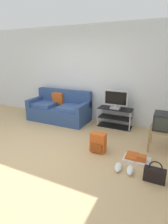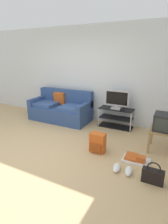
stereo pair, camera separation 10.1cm
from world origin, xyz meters
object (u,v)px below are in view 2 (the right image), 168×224
(side_table, at_px, (163,133))
(floor_tray, at_px, (136,159))
(handbag, at_px, (153,176))
(couch, at_px, (61,109))
(flat_tv, at_px, (117,100))
(backpack, at_px, (98,143))
(tv_stand, at_px, (116,118))
(sneakers_pair, at_px, (123,169))
(crt_tv, at_px, (164,122))

(side_table, distance_m, floor_tray, 0.81)
(handbag, bearing_deg, side_table, 88.99)
(couch, relative_size, flat_tv, 2.86)
(backpack, height_order, handbag, backpack)
(tv_stand, relative_size, backpack, 2.28)
(sneakers_pair, bearing_deg, couch, 144.33)
(crt_tv, relative_size, floor_tray, 0.87)
(flat_tv, height_order, handbag, flat_tv)
(side_table, height_order, floor_tray, side_table)
(side_table, xyz_separation_m, backpack, (-1.15, -0.64, -0.19))
(crt_tv, bearing_deg, backpack, -150.44)
(couch, bearing_deg, handbag, -31.70)
(tv_stand, height_order, backpack, tv_stand)
(couch, distance_m, floor_tray, 2.84)
(crt_tv, distance_m, floor_tray, 0.95)
(tv_stand, distance_m, side_table, 1.49)
(crt_tv, relative_size, handbag, 1.20)
(crt_tv, xyz_separation_m, backpack, (-1.15, -0.65, -0.43))
(side_table, height_order, sneakers_pair, side_table)
(flat_tv, distance_m, side_table, 1.52)
(side_table, relative_size, crt_tv, 1.16)
(tv_stand, height_order, crt_tv, crt_tv)
(flat_tv, height_order, floor_tray, flat_tv)
(side_table, xyz_separation_m, crt_tv, (0.00, 0.02, 0.24))
(tv_stand, height_order, sneakers_pair, tv_stand)
(flat_tv, relative_size, floor_tray, 1.27)
(couch, relative_size, sneakers_pair, 4.97)
(backpack, bearing_deg, crt_tv, 24.90)
(flat_tv, bearing_deg, side_table, -33.39)
(tv_stand, bearing_deg, handbag, -58.28)
(handbag, relative_size, sneakers_pair, 1.00)
(handbag, bearing_deg, floor_tray, 125.47)
(backpack, xyz_separation_m, handbag, (1.13, -0.49, -0.07))
(couch, relative_size, tv_stand, 1.97)
(crt_tv, height_order, backpack, crt_tv)
(tv_stand, distance_m, crt_tv, 1.52)
(couch, bearing_deg, floor_tray, -26.91)
(backpack, height_order, floor_tray, backpack)
(flat_tv, height_order, backpack, flat_tv)
(flat_tv, distance_m, sneakers_pair, 2.13)
(flat_tv, xyz_separation_m, sneakers_pair, (0.72, -1.87, -0.72))
(couch, xyz_separation_m, crt_tv, (2.89, -0.63, 0.29))
(flat_tv, height_order, sneakers_pair, flat_tv)
(flat_tv, xyz_separation_m, floor_tray, (0.86, -1.44, -0.72))
(handbag, bearing_deg, tv_stand, 121.72)
(side_table, height_order, crt_tv, crt_tv)
(crt_tv, bearing_deg, sneakers_pair, -115.19)
(backpack, bearing_deg, side_table, 24.29)
(side_table, distance_m, handbag, 1.15)
(tv_stand, distance_m, flat_tv, 0.50)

